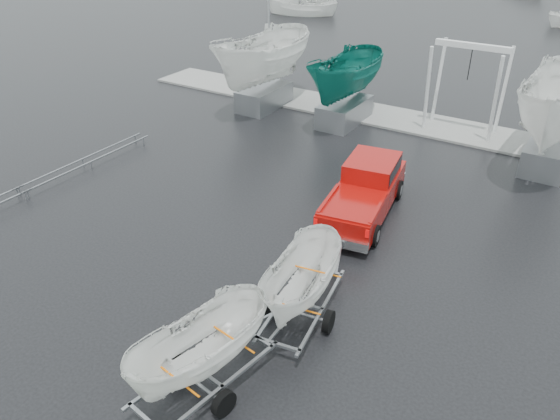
{
  "coord_description": "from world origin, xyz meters",
  "views": [
    {
      "loc": [
        8.41,
        -11.92,
        9.68
      ],
      "look_at": [
        0.6,
        0.51,
        1.2
      ],
      "focal_mm": 35.0,
      "sensor_mm": 36.0,
      "label": 1
    }
  ],
  "objects_px": {
    "trailer_hitched": "(304,242)",
    "boat_hoist": "(468,76)",
    "pickup_truck": "(366,188)",
    "trailer_parked": "(198,307)"
  },
  "relations": [
    {
      "from": "trailer_parked",
      "to": "boat_hoist",
      "type": "xyz_separation_m",
      "value": [
        0.31,
        18.47,
        0.3
      ]
    },
    {
      "from": "boat_hoist",
      "to": "pickup_truck",
      "type": "bearing_deg",
      "value": -94.01
    },
    {
      "from": "pickup_truck",
      "to": "boat_hoist",
      "type": "xyz_separation_m",
      "value": [
        0.64,
        9.21,
        1.75
      ]
    },
    {
      "from": "trailer_hitched",
      "to": "trailer_parked",
      "type": "distance_m",
      "value": 3.29
    },
    {
      "from": "pickup_truck",
      "to": "trailer_hitched",
      "type": "relative_size",
      "value": 1.25
    },
    {
      "from": "pickup_truck",
      "to": "trailer_hitched",
      "type": "xyz_separation_m",
      "value": [
        0.95,
        -6.04,
        1.48
      ]
    },
    {
      "from": "pickup_truck",
      "to": "boat_hoist",
      "type": "relative_size",
      "value": 1.33
    },
    {
      "from": "pickup_truck",
      "to": "trailer_parked",
      "type": "bearing_deg",
      "value": -96.94
    },
    {
      "from": "trailer_hitched",
      "to": "boat_hoist",
      "type": "bearing_deg",
      "value": 82.18
    },
    {
      "from": "trailer_hitched",
      "to": "trailer_parked",
      "type": "height_order",
      "value": "trailer_hitched"
    }
  ]
}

